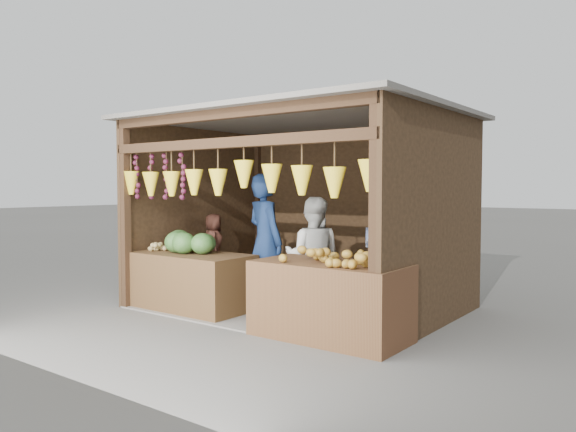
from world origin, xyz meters
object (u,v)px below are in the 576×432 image
object	(u,v)px
vendor_seated	(214,244)
counter_left	(191,281)
woman_standing	(313,257)
counter_right	(330,301)
man_standing	(265,242)

from	to	relation	value
vendor_seated	counter_left	bearing A→B (deg)	162.92
woman_standing	vendor_seated	distance (m)	2.16
counter_right	vendor_seated	world-z (taller)	vendor_seated
woman_standing	man_standing	bearing A→B (deg)	-21.92
woman_standing	vendor_seated	world-z (taller)	woman_standing
man_standing	vendor_seated	size ratio (longest dim) A/B	1.92
counter_left	man_standing	bearing A→B (deg)	38.59
man_standing	vendor_seated	world-z (taller)	man_standing
woman_standing	counter_right	bearing A→B (deg)	109.10
man_standing	woman_standing	xyz separation A→B (m)	(0.76, 0.04, -0.15)
counter_right	counter_left	bearing A→B (deg)	177.19
man_standing	woman_standing	size ratio (longest dim) A/B	1.20
counter_left	counter_right	xyz separation A→B (m)	(2.32, -0.11, 0.04)
counter_left	counter_right	distance (m)	2.32
woman_standing	vendor_seated	xyz separation A→B (m)	(-2.13, 0.36, 0.00)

